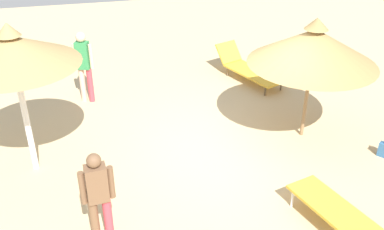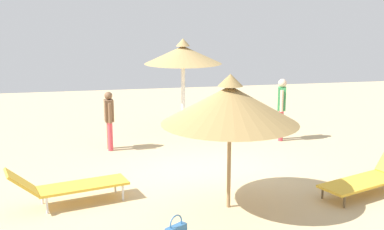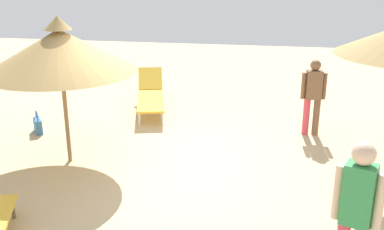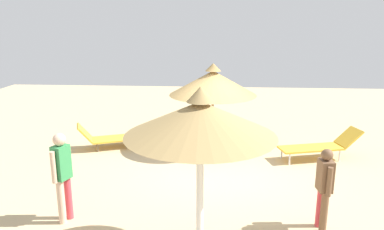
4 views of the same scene
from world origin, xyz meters
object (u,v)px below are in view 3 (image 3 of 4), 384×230
person_standing_near_right (313,93)px  handbag (38,125)px  parasol_umbrella_far_right (60,50)px  person_standing_back (356,211)px  lounge_chair_center (151,95)px

person_standing_near_right → handbag: size_ratio=3.23×
parasol_umbrella_far_right → person_standing_back: size_ratio=1.46×
person_standing_back → handbag: (-5.50, 3.86, -0.82)m
parasol_umbrella_far_right → person_standing_near_right: size_ratio=1.64×
person_standing_near_right → handbag: 5.58m
handbag → lounge_chair_center: bearing=42.6°
parasol_umbrella_far_right → person_standing_back: bearing=-32.0°
lounge_chair_center → parasol_umbrella_far_right: bearing=-103.2°
person_standing_back → handbag: bearing=144.9°
parasol_umbrella_far_right → lounge_chair_center: 3.41m
person_standing_near_right → person_standing_back: bearing=-89.6°
person_standing_back → handbag: person_standing_back is taller
lounge_chair_center → handbag: (-1.91, -1.76, -0.23)m
parasol_umbrella_far_right → handbag: parasol_umbrella_far_right is taller
parasol_umbrella_far_right → lounge_chair_center: size_ratio=1.10×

